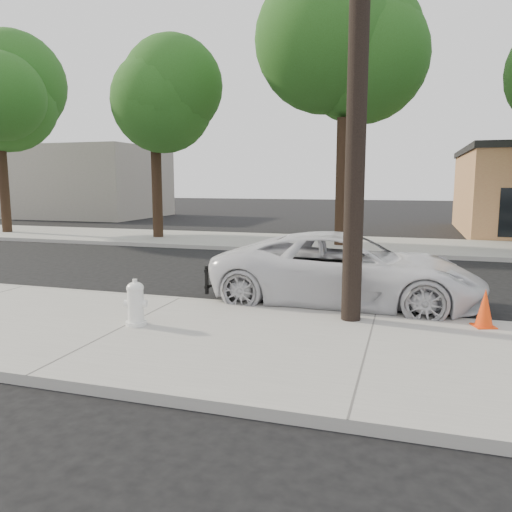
% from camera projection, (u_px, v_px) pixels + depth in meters
% --- Properties ---
extents(ground, '(120.00, 120.00, 0.00)m').
position_uv_depth(ground, '(217.00, 285.00, 12.42)').
color(ground, black).
rests_on(ground, ground).
extents(near_sidewalk, '(90.00, 4.40, 0.15)m').
position_uv_depth(near_sidewalk, '(122.00, 331.00, 8.35)').
color(near_sidewalk, gray).
rests_on(near_sidewalk, ground).
extents(far_sidewalk, '(90.00, 5.00, 0.15)m').
position_uv_depth(far_sidewalk, '(293.00, 242.00, 20.44)').
color(far_sidewalk, gray).
rests_on(far_sidewalk, ground).
extents(curb_near, '(90.00, 0.12, 0.16)m').
position_uv_depth(curb_near, '(180.00, 301.00, 10.43)').
color(curb_near, '#9E9B93').
rests_on(curb_near, ground).
extents(building_far, '(14.00, 8.00, 5.00)m').
position_uv_depth(building_far, '(64.00, 182.00, 36.77)').
color(building_far, gray).
rests_on(building_far, ground).
extents(utility_pole, '(1.40, 0.34, 9.00)m').
position_uv_depth(utility_pole, '(358.00, 49.00, 8.12)').
color(utility_pole, black).
rests_on(utility_pole, near_sidewalk).
extents(tree_b, '(4.34, 4.20, 8.45)m').
position_uv_depth(tree_b, '(157.00, 94.00, 20.82)').
color(tree_b, black).
rests_on(tree_b, far_sidewalk).
extents(tree_c, '(4.96, 4.80, 9.55)m').
position_uv_depth(tree_c, '(350.00, 59.00, 17.97)').
color(tree_c, black).
rests_on(tree_c, far_sidewalk).
extents(police_cruiser, '(5.47, 2.56, 1.51)m').
position_uv_depth(police_cruiser, '(346.00, 269.00, 10.31)').
color(police_cruiser, silver).
rests_on(police_cruiser, ground).
extents(fire_hydrant, '(0.40, 0.36, 0.74)m').
position_uv_depth(fire_hydrant, '(136.00, 304.00, 8.40)').
color(fire_hydrant, white).
rests_on(fire_hydrant, near_sidewalk).
extents(traffic_cone, '(0.42, 0.42, 0.65)m').
position_uv_depth(traffic_cone, '(485.00, 308.00, 8.31)').
color(traffic_cone, '#FB400D').
rests_on(traffic_cone, near_sidewalk).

